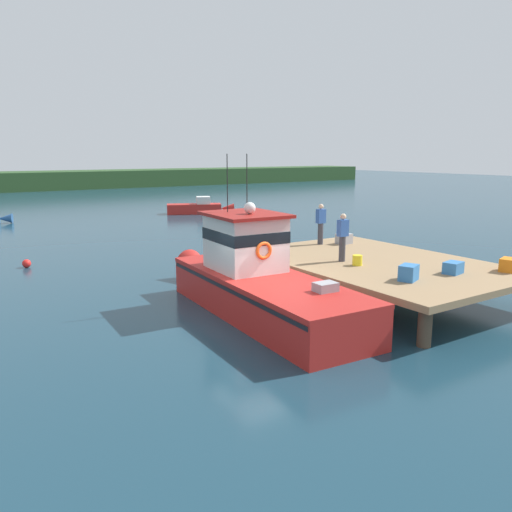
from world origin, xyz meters
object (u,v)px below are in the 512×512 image
Objects in this scene: crate_single_far at (509,265)px; mooring_buoy_spare_mooring at (217,214)px; crate_single_by_cleat at (409,273)px; mooring_buoy_outer at (245,226)px; crate_stack_mid_dock at (453,268)px; mooring_buoy_inshore at (27,263)px; moored_boat_near_channel at (199,208)px; crate_stack_near_edge at (344,239)px; main_fishing_boat at (255,280)px; deckhand_by_the_boat at (321,223)px; bait_bucket at (357,260)px; deckhand_further_back at (343,236)px.

crate_single_far is 1.76× the size of mooring_buoy_spare_mooring.
crate_single_by_cleat is 1.42× the size of mooring_buoy_outer.
crate_stack_mid_dock is 17.07m from mooring_buoy_inshore.
crate_single_far reaches higher than crate_stack_mid_dock.
mooring_buoy_inshore is at bearing -137.85° from moored_boat_near_channel.
crate_stack_near_edge is at bearing -101.82° from moored_boat_near_channel.
main_fishing_boat reaches higher than deckhand_by_the_boat.
crate_stack_mid_dock is 2.94m from bait_bucket.
crate_stack_near_edge is 1.76× the size of bait_bucket.
crate_stack_mid_dock is (1.83, -0.17, -0.05)m from crate_single_by_cleat.
mooring_buoy_spare_mooring is (10.96, 22.16, -0.84)m from main_fishing_boat.
crate_stack_mid_dock is 6.21m from deckhand_by_the_boat.
crate_single_far is 7.18m from deckhand_by_the_boat.
crate_stack_near_edge is 1.42× the size of mooring_buoy_outer.
moored_boat_near_channel is 20.67m from mooring_buoy_inshore.
deckhand_further_back is (-3.29, 3.99, 0.65)m from crate_single_far.
crate_single_by_cleat is 0.37× the size of deckhand_by_the_boat.
deckhand_further_back is at bearing -108.59° from mooring_buoy_spare_mooring.
crate_single_by_cleat is 1.84m from crate_stack_mid_dock.
deckhand_further_back is (-1.54, -2.94, 0.00)m from deckhand_by_the_boat.
deckhand_further_back is at bearing -105.99° from moored_boat_near_channel.
main_fishing_boat is 3.63m from deckhand_further_back.
crate_single_by_cleat is at bearing -107.61° from mooring_buoy_outer.
crate_stack_near_edge is (0.83, 5.73, 0.02)m from crate_stack_mid_dock.
deckhand_by_the_boat is 12.92m from mooring_buoy_outer.
deckhand_by_the_boat is at bearing 67.12° from bait_bucket.
mooring_buoy_inshore is at bearing 128.41° from crate_single_far.
crate_single_far reaches higher than crate_stack_near_edge.
main_fishing_boat is 17.52m from mooring_buoy_outer.
mooring_buoy_spare_mooring is (5.89, 25.47, -1.21)m from crate_stack_mid_dock.
moored_boat_near_channel is at bearing 75.24° from crate_single_by_cleat.
mooring_buoy_inshore is (-9.84, 7.68, -1.88)m from deckhand_by_the_boat.
main_fishing_boat is 11.62m from mooring_buoy_inshore.
deckhand_by_the_boat is 0.30× the size of moored_boat_near_channel.
mooring_buoy_spare_mooring is (0.46, -2.25, -0.30)m from moored_boat_near_channel.
crate_single_by_cleat is 3.65m from crate_single_far.
crate_single_by_cleat is 1.68× the size of mooring_buoy_inshore.
moored_boat_near_channel is 14.98× the size of mooring_buoy_inshore.
deckhand_further_back is 25.53m from moored_boat_near_channel.
main_fishing_boat is 29.06× the size of mooring_buoy_spare_mooring.
main_fishing_boat reaches higher than bait_bucket.
main_fishing_boat is 16.48× the size of crate_stack_mid_dock.
crate_stack_near_edge is at bearing -103.87° from mooring_buoy_outer.
mooring_buoy_spare_mooring is at bearing 71.41° from deckhand_further_back.
main_fishing_boat is at bearing 148.92° from crate_single_far.
deckhand_further_back is at bearing -110.11° from mooring_buoy_outer.
crate_stack_mid_dock is 0.11× the size of moored_boat_near_channel.
crate_single_far is at bearing -75.83° from deckhand_by_the_boat.
crate_stack_near_edge is at bearing -26.99° from deckhand_by_the_boat.
deckhand_by_the_boat reaches higher than mooring_buoy_inshore.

